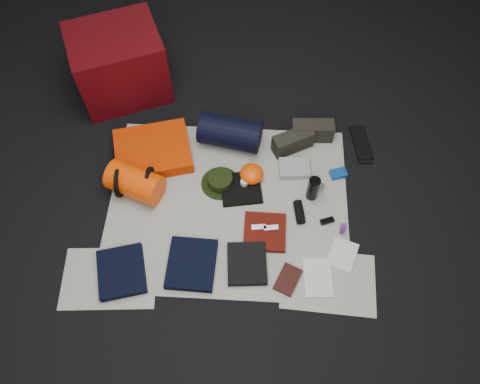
{
  "coord_description": "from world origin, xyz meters",
  "views": [
    {
      "loc": [
        0.16,
        -1.5,
        2.77
      ],
      "look_at": [
        0.08,
        0.05,
        0.1
      ],
      "focal_mm": 35.0,
      "sensor_mm": 36.0,
      "label": 1
    }
  ],
  "objects_px": {
    "red_cabinet": "(120,64)",
    "stuff_sack": "(135,182)",
    "sleeping_pad": "(153,151)",
    "navy_duffel": "(230,133)",
    "paperback_book": "(288,279)",
    "compact_camera": "(317,186)",
    "water_bottle": "(313,188)"
  },
  "relations": [
    {
      "from": "compact_camera",
      "to": "water_bottle",
      "type": "bearing_deg",
      "value": -102.48
    },
    {
      "from": "red_cabinet",
      "to": "paperback_book",
      "type": "height_order",
      "value": "red_cabinet"
    },
    {
      "from": "red_cabinet",
      "to": "water_bottle",
      "type": "height_order",
      "value": "red_cabinet"
    },
    {
      "from": "water_bottle",
      "to": "compact_camera",
      "type": "xyz_separation_m",
      "value": [
        0.04,
        0.07,
        -0.08
      ]
    },
    {
      "from": "compact_camera",
      "to": "red_cabinet",
      "type": "bearing_deg",
      "value": 167.67
    },
    {
      "from": "sleeping_pad",
      "to": "stuff_sack",
      "type": "height_order",
      "value": "stuff_sack"
    },
    {
      "from": "sleeping_pad",
      "to": "paperback_book",
      "type": "relative_size",
      "value": 2.81
    },
    {
      "from": "paperback_book",
      "to": "stuff_sack",
      "type": "bearing_deg",
      "value": 174.39
    },
    {
      "from": "stuff_sack",
      "to": "navy_duffel",
      "type": "height_order",
      "value": "navy_duffel"
    },
    {
      "from": "water_bottle",
      "to": "compact_camera",
      "type": "height_order",
      "value": "water_bottle"
    },
    {
      "from": "sleeping_pad",
      "to": "navy_duffel",
      "type": "distance_m",
      "value": 0.56
    },
    {
      "from": "navy_duffel",
      "to": "water_bottle",
      "type": "xyz_separation_m",
      "value": [
        0.58,
        -0.42,
        -0.02
      ]
    },
    {
      "from": "water_bottle",
      "to": "paperback_book",
      "type": "bearing_deg",
      "value": -104.61
    },
    {
      "from": "water_bottle",
      "to": "stuff_sack",
      "type": "bearing_deg",
      "value": -179.01
    },
    {
      "from": "sleeping_pad",
      "to": "stuff_sack",
      "type": "bearing_deg",
      "value": -102.52
    },
    {
      "from": "compact_camera",
      "to": "paperback_book",
      "type": "relative_size",
      "value": 0.49
    },
    {
      "from": "water_bottle",
      "to": "navy_duffel",
      "type": "bearing_deg",
      "value": 143.93
    },
    {
      "from": "sleeping_pad",
      "to": "water_bottle",
      "type": "distance_m",
      "value": 1.15
    },
    {
      "from": "red_cabinet",
      "to": "sleeping_pad",
      "type": "relative_size",
      "value": 1.22
    },
    {
      "from": "red_cabinet",
      "to": "stuff_sack",
      "type": "height_order",
      "value": "red_cabinet"
    },
    {
      "from": "navy_duffel",
      "to": "water_bottle",
      "type": "height_order",
      "value": "navy_duffel"
    },
    {
      "from": "navy_duffel",
      "to": "paperback_book",
      "type": "relative_size",
      "value": 2.35
    },
    {
      "from": "navy_duffel",
      "to": "compact_camera",
      "type": "bearing_deg",
      "value": -19.19
    },
    {
      "from": "navy_duffel",
      "to": "compact_camera",
      "type": "xyz_separation_m",
      "value": [
        0.62,
        -0.35,
        -0.1
      ]
    },
    {
      "from": "water_bottle",
      "to": "compact_camera",
      "type": "distance_m",
      "value": 0.11
    },
    {
      "from": "stuff_sack",
      "to": "paperback_book",
      "type": "xyz_separation_m",
      "value": [
        1.03,
        -0.59,
        -0.09
      ]
    },
    {
      "from": "sleeping_pad",
      "to": "compact_camera",
      "type": "xyz_separation_m",
      "value": [
        1.16,
        -0.21,
        -0.03
      ]
    },
    {
      "from": "sleeping_pad",
      "to": "navy_duffel",
      "type": "xyz_separation_m",
      "value": [
        0.54,
        0.14,
        0.07
      ]
    },
    {
      "from": "red_cabinet",
      "to": "sleeping_pad",
      "type": "bearing_deg",
      "value": -86.68
    },
    {
      "from": "water_bottle",
      "to": "paperback_book",
      "type": "relative_size",
      "value": 1.07
    },
    {
      "from": "compact_camera",
      "to": "paperback_book",
      "type": "height_order",
      "value": "compact_camera"
    },
    {
      "from": "red_cabinet",
      "to": "sleeping_pad",
      "type": "distance_m",
      "value": 0.72
    }
  ]
}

